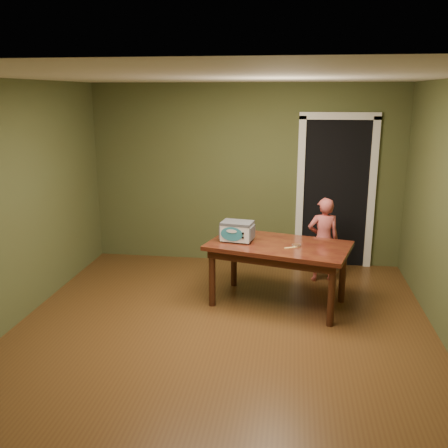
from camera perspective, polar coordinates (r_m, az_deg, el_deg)
name	(u,v)px	position (r m, az deg, el deg)	size (l,w,h in m)	color
floor	(220,337)	(5.31, -0.45, -12.78)	(5.00, 5.00, 0.00)	#533517
room_shell	(220,174)	(4.76, -0.49, 5.74)	(4.52, 5.02, 2.61)	#454E2A
doorway	(334,190)	(7.59, 12.44, 3.79)	(1.10, 0.66, 2.25)	black
dining_table	(279,252)	(5.88, 6.26, -3.19)	(1.78, 1.28, 0.75)	#340E0B
toy_oven	(237,230)	(5.90, 1.51, -0.75)	(0.42, 0.31, 0.24)	#4C4F54
baking_pan	(296,245)	(5.78, 8.26, -2.42)	(0.10, 0.10, 0.02)	silver
spatula	(292,247)	(5.72, 7.77, -2.67)	(0.18, 0.03, 0.01)	#ECC367
child	(323,240)	(6.74, 11.26, -1.78)	(0.42, 0.27, 1.14)	#C85552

